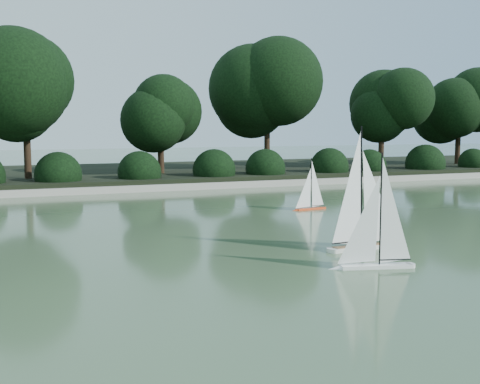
# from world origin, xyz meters

# --- Properties ---
(ground) EXTENTS (80.00, 80.00, 0.00)m
(ground) POSITION_xyz_m (0.00, 0.00, 0.00)
(ground) COLOR #314529
(ground) RESTS_ON ground
(pond_coping) EXTENTS (40.00, 0.35, 0.18)m
(pond_coping) POSITION_xyz_m (0.00, 9.00, 0.09)
(pond_coping) COLOR gray
(pond_coping) RESTS_ON ground
(far_bank) EXTENTS (40.00, 8.00, 0.30)m
(far_bank) POSITION_xyz_m (0.00, 13.00, 0.15)
(far_bank) COLOR black
(far_bank) RESTS_ON ground
(tree_line) EXTENTS (26.31, 3.93, 4.39)m
(tree_line) POSITION_xyz_m (1.23, 11.44, 2.64)
(tree_line) COLOR black
(tree_line) RESTS_ON ground
(shrub_hedge) EXTENTS (29.10, 1.10, 1.10)m
(shrub_hedge) POSITION_xyz_m (0.00, 9.90, 0.45)
(shrub_hedge) COLOR black
(shrub_hedge) RESTS_ON ground
(sailboat_white_a) EXTENTS (1.14, 0.45, 1.56)m
(sailboat_white_a) POSITION_xyz_m (0.55, -0.82, 0.24)
(sailboat_white_a) COLOR white
(sailboat_white_a) RESTS_ON ground
(sailboat_white_b) EXTENTS (1.40, 0.28, 1.91)m
(sailboat_white_b) POSITION_xyz_m (1.27, 0.22, 0.30)
(sailboat_white_b) COLOR white
(sailboat_white_b) RESTS_ON ground
(sailboat_orange) EXTENTS (0.87, 0.23, 1.18)m
(sailboat_orange) POSITION_xyz_m (2.37, 4.17, 0.19)
(sailboat_orange) COLOR #DC431A
(sailboat_orange) RESTS_ON ground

